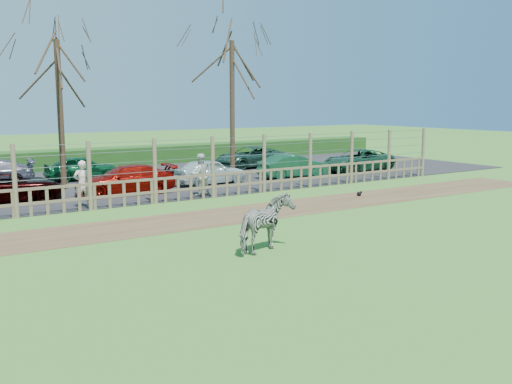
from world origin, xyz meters
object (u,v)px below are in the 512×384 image
car_3 (126,180)px  car_5 (294,166)px  tree_mid (58,78)px  car_4 (210,172)px  zebra (266,224)px  car_12 (250,157)px  visitor_a (83,184)px  crow (359,194)px  car_10 (82,168)px  car_2 (6,187)px  car_6 (358,160)px  visitor_b (200,175)px  tree_right (232,75)px

car_3 → car_5: bearing=96.2°
tree_mid → car_4: 7.75m
car_4 → car_5: (4.64, -0.33, 0.00)m
zebra → car_12: size_ratio=0.41×
visitor_a → crow: 10.96m
car_10 → zebra: bearing=-178.4°
tree_mid → zebra: (1.57, -13.66, -4.12)m
zebra → car_5: size_ratio=0.48×
car_2 → car_6: 18.17m
visitor_b → car_3: bearing=-36.2°
tree_right → visitor_b: 8.41m
crow → car_2: size_ratio=0.06×
car_2 → tree_right: bearing=-73.7°
car_6 → car_3: bearing=-91.4°
car_12 → car_3: bearing=-64.8°
car_5 → car_12: same height
visitor_a → car_4: visitor_a is taller
tree_mid → car_2: 5.55m
tree_right → car_3: size_ratio=1.78×
car_4 → car_10: (-4.55, 4.81, 0.00)m
crow → car_10: size_ratio=0.07×
zebra → car_5: zebra is taller
tree_mid → car_12: bearing=12.5°
car_6 → car_2: bearing=-93.6°
car_4 → car_6: bearing=-95.4°
tree_right → crow: (0.76, -8.95, -5.14)m
car_3 → car_6: bearing=97.1°
tree_mid → crow: tree_mid is taller
visitor_a → crow: size_ratio=6.74×
car_2 → car_4: 8.82m
visitor_b → car_10: size_ratio=0.49×
car_3 → car_10: (-0.28, 5.32, 0.00)m
zebra → crow: zebra is taller
car_10 → car_2: bearing=139.7°
car_3 → car_4: bearing=101.9°
visitor_a → car_10: 7.70m
car_12 → visitor_a: bearing=-62.2°
zebra → car_10: bearing=-22.8°
car_2 → car_10: (4.28, 4.80, 0.00)m
visitor_a → car_10: (2.11, 7.40, -0.26)m
tree_right → car_6: tree_right is taller
zebra → car_5: bearing=-62.6°
tree_mid → car_4: tree_mid is taller
car_5 → tree_right: bearing=34.0°
visitor_a → visitor_b: 4.82m
car_4 → car_10: same height
visitor_a → car_4: (6.66, 2.59, -0.26)m
car_2 → car_10: size_ratio=1.23×
car_3 → car_6: 13.62m
car_4 → car_10: bearing=38.1°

